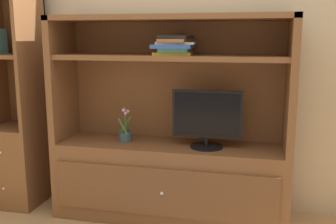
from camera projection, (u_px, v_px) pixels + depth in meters
name	position (u px, v px, depth m)	size (l,w,h in m)	color
painted_rear_wall	(179.00, 31.00, 3.05)	(6.00, 0.10, 2.80)	tan
media_console	(170.00, 156.00, 2.89)	(1.72, 0.48, 1.50)	brown
tv_monitor	(207.00, 119.00, 2.74)	(0.50, 0.24, 0.41)	black
potted_plant	(125.00, 134.00, 2.93)	(0.11, 0.10, 0.26)	#384C56
magazine_stack	(175.00, 46.00, 2.72)	(0.30, 0.36, 0.13)	gold
bookshelf_tall	(16.00, 127.00, 3.15)	(0.40, 0.43, 1.89)	brown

